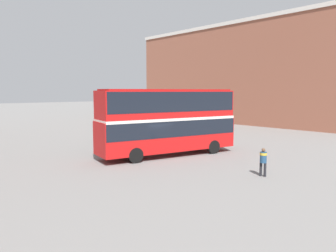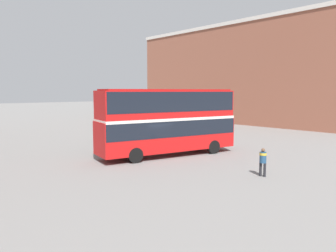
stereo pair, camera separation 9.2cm
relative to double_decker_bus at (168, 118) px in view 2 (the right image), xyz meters
name	(u,v)px [view 2 (the right image)]	position (x,y,z in m)	size (l,w,h in m)	color
ground_plane	(155,157)	(-1.16, 0.06, -2.78)	(240.00, 240.00, 0.00)	gray
building_row_right	(251,75)	(28.36, 12.21, 4.52)	(12.28, 37.56, 14.58)	#935642
double_decker_bus	(168,118)	(0.00, 0.00, 0.00)	(10.74, 4.53, 4.86)	red
pedestrian_foreground	(263,159)	(-0.06, -7.95, -1.81)	(0.46, 0.46, 1.59)	#232328
parked_car_kerb_near	(146,130)	(4.33, 8.24, -2.01)	(4.86, 2.41, 1.54)	slate
parked_car_kerb_far	(169,125)	(9.71, 10.76, -2.01)	(4.11, 2.06, 1.52)	silver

